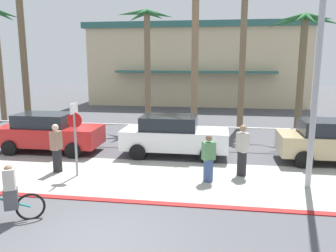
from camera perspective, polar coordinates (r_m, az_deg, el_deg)
ground_plane at (r=17.26m, az=-0.31°, el=-2.25°), size 80.00×80.00×0.00m
sidewalk_strip at (r=11.78m, az=-4.69°, el=-8.65°), size 44.00×4.00×0.02m
curb_paint at (r=9.98m, az=-7.37°, el=-12.43°), size 44.00×0.24×0.03m
building_backdrop at (r=33.15m, az=5.11°, el=10.35°), size 19.40×10.42×7.11m
rail_fence at (r=15.63m, az=-1.16°, el=-0.50°), size 22.02×0.08×1.04m
stop_sign_bike_lane at (r=11.92m, az=-15.40°, el=-0.47°), size 0.52×0.56×2.56m
streetlight_curb at (r=10.89m, az=24.38°, el=11.67°), size 0.24×2.54×7.50m
palm_tree_2 at (r=20.41m, az=-23.66°, el=18.39°), size 3.15×3.47×9.15m
palm_tree_3 at (r=20.43m, az=-3.57°, el=14.21°), size 3.22×2.84×6.87m
palm_tree_4 at (r=18.12m, az=4.70°, el=19.47°), size 3.03×2.97×9.51m
palm_tree_5 at (r=20.13m, az=12.76°, el=16.05°), size 3.51×3.02×8.11m
palm_tree_6 at (r=18.88m, az=21.77°, el=13.20°), size 3.48×3.02×6.29m
car_red_1 at (r=15.71m, az=-19.35°, el=-0.98°), size 4.40×2.02×1.69m
car_white_2 at (r=14.20m, az=0.97°, el=-1.58°), size 4.40×2.02×1.69m
car_tan_3 at (r=14.69m, az=26.39°, el=-2.32°), size 4.40×2.02×1.69m
cyclist_teal_0 at (r=9.37m, az=-25.24°, el=-10.56°), size 1.64×0.90×1.50m
pedestrian_0 at (r=12.73m, az=-18.23°, el=-3.87°), size 0.37×0.44×1.76m
pedestrian_1 at (r=11.25m, az=6.82°, el=-5.79°), size 0.47×0.43×1.60m
pedestrian_2 at (r=11.99m, az=12.38°, el=-4.35°), size 0.46×0.47×1.81m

